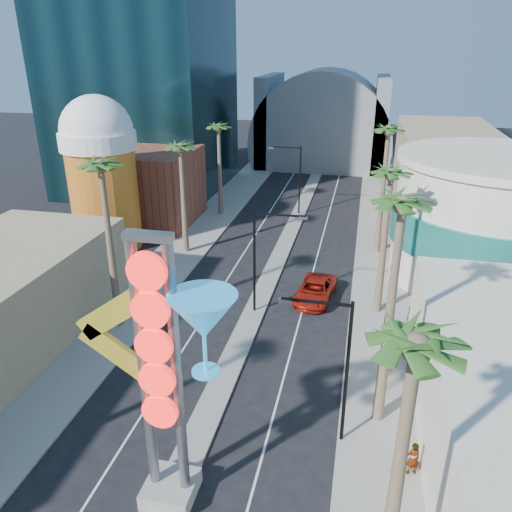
{
  "coord_description": "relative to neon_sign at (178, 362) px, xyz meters",
  "views": [
    {
      "loc": [
        7.21,
        -12.1,
        18.6
      ],
      "look_at": [
        0.47,
        18.4,
        5.28
      ],
      "focal_mm": 35.0,
      "sensor_mm": 36.0,
      "label": 1
    }
  ],
  "objects": [
    {
      "name": "palm_3",
      "position": [
        -9.82,
        39.04,
        2.17
      ],
      "size": [
        2.4,
        2.4,
        11.2
      ],
      "color": "brown",
      "rests_on": "ground"
    },
    {
      "name": "palm_2",
      "position": [
        -9.82,
        27.04,
        2.17
      ],
      "size": [
        2.4,
        2.4,
        11.2
      ],
      "color": "brown",
      "rests_on": "ground"
    },
    {
      "name": "pedestrian_a",
      "position": [
        9.69,
        3.49,
        -6.26
      ],
      "size": [
        0.76,
        0.62,
        1.79
      ],
      "primitive_type": "imported",
      "rotation": [
        0.0,
        0.0,
        3.48
      ],
      "color": "gray",
      "rests_on": "sidewalk_east"
    },
    {
      "name": "streetlight_1",
      "position": [
        -1.36,
        41.04,
        -2.43
      ],
      "size": [
        3.79,
        0.25,
        8.0
      ],
      "color": "black",
      "rests_on": "ground"
    },
    {
      "name": "palm_4",
      "position": [
        8.18,
        -2.96,
        3.07
      ],
      "size": [
        2.4,
        2.4,
        12.2
      ],
      "color": "brown",
      "rests_on": "ground"
    },
    {
      "name": "filler_east",
      "position": [
        15.18,
        45.04,
        -2.31
      ],
      "size": [
        10.0,
        20.0,
        10.0
      ],
      "primitive_type": "cube",
      "color": "#93845F",
      "rests_on": "ground"
    },
    {
      "name": "palm_1",
      "position": [
        -9.82,
        13.04,
        3.52
      ],
      "size": [
        2.4,
        2.4,
        12.7
      ],
      "color": "brown",
      "rests_on": "ground"
    },
    {
      "name": "neon_sign",
      "position": [
        0.0,
        0.0,
        0.0
      ],
      "size": [
        6.53,
        2.6,
        12.55
      ],
      "color": "gray",
      "rests_on": "ground"
    },
    {
      "name": "pedestrian_b",
      "position": [
        10.37,
        17.11,
        -6.37
      ],
      "size": [
        0.94,
        0.86,
        1.57
      ],
      "primitive_type": "imported",
      "rotation": [
        0.0,
        0.0,
        2.71
      ],
      "color": "gray",
      "rests_on": "sidewalk_east"
    },
    {
      "name": "turquoise_building",
      "position": [
        17.18,
        27.04,
        -2.06
      ],
      "size": [
        16.6,
        16.6,
        10.6
      ],
      "color": "beige",
      "rests_on": "ground"
    },
    {
      "name": "beer_mug",
      "position": [
        -17.82,
        27.04,
        0.54
      ],
      "size": [
        7.0,
        7.0,
        14.5
      ],
      "color": "#C5671A",
      "rests_on": "ground"
    },
    {
      "name": "palm_7",
      "position": [
        8.18,
        31.04,
        3.52
      ],
      "size": [
        2.4,
        2.4,
        12.7
      ],
      "color": "brown",
      "rests_on": "ground"
    },
    {
      "name": "canopy",
      "position": [
        -0.82,
        69.04,
        -3.0
      ],
      "size": [
        22.0,
        16.0,
        22.0
      ],
      "color": "slate",
      "rests_on": "ground"
    },
    {
      "name": "streetlight_0",
      "position": [
        -0.27,
        17.04,
        -2.43
      ],
      "size": [
        3.79,
        0.25,
        8.0
      ],
      "color": "black",
      "rests_on": "ground"
    },
    {
      "name": "median",
      "position": [
        -0.82,
        35.04,
        -7.23
      ],
      "size": [
        1.6,
        84.0,
        0.15
      ],
      "primitive_type": "cube",
      "color": "gray",
      "rests_on": "ground"
    },
    {
      "name": "palm_5",
      "position": [
        8.18,
        7.04,
        3.96
      ],
      "size": [
        2.4,
        2.4,
        13.2
      ],
      "color": "brown",
      "rests_on": "ground"
    },
    {
      "name": "red_pickup",
      "position": [
        3.4,
        20.0,
        -6.52
      ],
      "size": [
        3.26,
        5.93,
        1.57
      ],
      "primitive_type": "imported",
      "rotation": [
        0.0,
        0.0,
        -0.12
      ],
      "color": "#AD1B0D",
      "rests_on": "ground"
    },
    {
      "name": "streetlight_2",
      "position": [
        5.91,
        5.04,
        -2.47
      ],
      "size": [
        3.45,
        0.25,
        8.0
      ],
      "color": "black",
      "rests_on": "ground"
    },
    {
      "name": "sidewalk_east",
      "position": [
        8.68,
        32.04,
        -7.23
      ],
      "size": [
        5.0,
        100.0,
        0.15
      ],
      "primitive_type": "cube",
      "color": "gray",
      "rests_on": "ground"
    },
    {
      "name": "brick_filler_west",
      "position": [
        -16.82,
        35.04,
        -3.31
      ],
      "size": [
        10.0,
        10.0,
        8.0
      ],
      "primitive_type": "cube",
      "color": "brown",
      "rests_on": "ground"
    },
    {
      "name": "sidewalk_west",
      "position": [
        -10.32,
        32.04,
        -7.23
      ],
      "size": [
        5.0,
        100.0,
        0.15
      ],
      "primitive_type": "cube",
      "color": "gray",
      "rests_on": "ground"
    },
    {
      "name": "palm_6",
      "position": [
        8.18,
        19.04,
        2.62
      ],
      "size": [
        2.4,
        2.4,
        11.7
      ],
      "color": "brown",
      "rests_on": "ground"
    }
  ]
}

